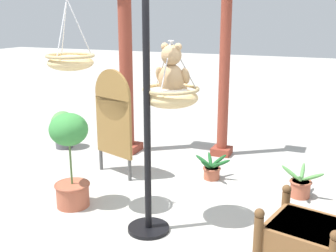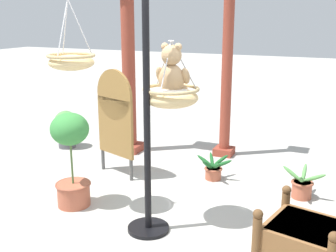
{
  "view_description": "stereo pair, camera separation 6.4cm",
  "coord_description": "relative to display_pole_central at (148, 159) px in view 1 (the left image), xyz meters",
  "views": [
    {
      "loc": [
        1.6,
        -3.72,
        2.21
      ],
      "look_at": [
        0.0,
        0.04,
        1.12
      ],
      "focal_mm": 44.41,
      "sensor_mm": 36.0,
      "label": 1
    },
    {
      "loc": [
        1.66,
        -3.69,
        2.21
      ],
      "look_at": [
        0.0,
        0.04,
        1.12
      ],
      "focal_mm": 44.41,
      "sensor_mm": 36.0,
      "label": 2
    }
  ],
  "objects": [
    {
      "name": "display_sign_board",
      "position": [
        -1.13,
        1.25,
        0.09
      ],
      "size": [
        0.68,
        0.27,
        1.51
      ],
      "color": "olive",
      "rests_on": "ground"
    },
    {
      "name": "greenhouse_pillar_right",
      "position": [
        -1.48,
        2.28,
        0.55
      ],
      "size": [
        0.41,
        0.41,
        2.8
      ],
      "color": "brown",
      "rests_on": "ground"
    },
    {
      "name": "potted_plant_trailing_ivy",
      "position": [
        -1.08,
        0.18,
        -0.17
      ],
      "size": [
        0.44,
        0.44,
        1.14
      ],
      "color": "#AD563D",
      "rests_on": "ground"
    },
    {
      "name": "wooden_planter_box",
      "position": [
        1.58,
        -0.12,
        -0.54
      ],
      "size": [
        0.83,
        0.84,
        0.64
      ],
      "color": "brown",
      "rests_on": "ground"
    },
    {
      "name": "hanging_basket_left_high",
      "position": [
        -0.92,
        0.07,
        0.94
      ],
      "size": [
        0.51,
        0.51,
        0.74
      ],
      "color": "tan"
    },
    {
      "name": "potted_plant_broad_leaf",
      "position": [
        1.39,
        1.5,
        -0.65
      ],
      "size": [
        0.55,
        0.54,
        0.39
      ],
      "color": "#AD563D",
      "rests_on": "ground"
    },
    {
      "name": "hanging_basket_with_teddy",
      "position": [
        0.15,
        0.25,
        0.62
      ],
      "size": [
        0.58,
        0.58,
        0.67
      ],
      "color": "tan"
    },
    {
      "name": "greenhouse_pillar_left",
      "position": [
        0.03,
        2.71,
        0.57
      ],
      "size": [
        0.32,
        0.32,
        2.83
      ],
      "color": "brown",
      "rests_on": "ground"
    },
    {
      "name": "ground_plane",
      "position": [
        0.14,
        0.14,
        -0.8
      ],
      "size": [
        40.0,
        40.0,
        0.0
      ],
      "primitive_type": "plane",
      "color": "#ADAAA3"
    },
    {
      "name": "teddy_bear",
      "position": [
        0.15,
        0.27,
        0.85
      ],
      "size": [
        0.36,
        0.32,
        0.53
      ],
      "color": "tan"
    },
    {
      "name": "potted_plant_fern_front",
      "position": [
        0.19,
        1.64,
        -0.66
      ],
      "size": [
        0.52,
        0.48,
        0.34
      ],
      "color": "#AD563D",
      "rests_on": "ground"
    },
    {
      "name": "display_pole_central",
      "position": [
        0.0,
        0.0,
        0.0
      ],
      "size": [
        0.44,
        0.44,
        2.53
      ],
      "color": "black",
      "rests_on": "ground"
    },
    {
      "name": "potted_plant_small_succulent",
      "position": [
        -2.56,
        1.99,
        -0.44
      ],
      "size": [
        0.41,
        0.41,
        0.64
      ],
      "color": "#4C4C51",
      "rests_on": "ground"
    }
  ]
}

